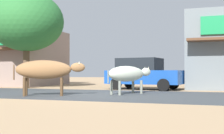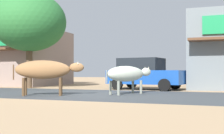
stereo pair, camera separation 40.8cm
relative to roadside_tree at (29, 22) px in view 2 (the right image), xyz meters
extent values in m
plane|color=tan|center=(5.30, -3.19, -3.80)|extent=(80.00, 80.00, 0.00)
cube|color=#3F4448|center=(5.30, -3.19, -3.80)|extent=(72.00, 5.73, 0.00)
cube|color=gray|center=(-4.21, 3.39, -1.86)|extent=(7.90, 5.31, 3.87)
cylinder|color=brown|center=(0.00, 0.00, -2.58)|extent=(0.36, 0.36, 2.43)
ellipsoid|color=#2B7134|center=(0.00, 0.00, 0.01)|extent=(4.24, 4.24, 3.39)
cube|color=#1A49A4|center=(6.73, 0.75, -3.15)|extent=(4.11, 2.33, 0.70)
cube|color=#1E2328|center=(6.44, 0.80, -2.48)|extent=(2.35, 1.94, 0.64)
cylinder|color=black|center=(8.11, 1.47, -3.50)|extent=(0.62, 0.26, 0.60)
cylinder|color=black|center=(7.85, -0.31, -3.50)|extent=(0.62, 0.26, 0.60)
cylinder|color=black|center=(5.60, 1.82, -3.50)|extent=(0.62, 0.26, 0.60)
cylinder|color=black|center=(5.35, 0.04, -3.50)|extent=(0.62, 0.26, 0.60)
ellipsoid|color=olive|center=(3.89, -4.56, -2.79)|extent=(2.19, 1.52, 0.73)
ellipsoid|color=olive|center=(5.07, -3.99, -2.70)|extent=(0.63, 0.50, 0.36)
cone|color=beige|center=(5.07, -3.88, -2.52)|extent=(0.06, 0.06, 0.12)
cone|color=beige|center=(5.16, -4.06, -2.52)|extent=(0.06, 0.06, 0.12)
cylinder|color=brown|center=(4.41, -4.05, -3.45)|extent=(0.11, 0.11, 0.70)
cylinder|color=brown|center=(4.61, -4.47, -3.45)|extent=(0.11, 0.11, 0.70)
cylinder|color=brown|center=(3.18, -4.66, -3.45)|extent=(0.11, 0.11, 0.70)
cylinder|color=brown|center=(3.38, -5.07, -3.45)|extent=(0.11, 0.11, 0.70)
cylinder|color=brown|center=(2.90, -5.05, -2.89)|extent=(0.05, 0.05, 0.58)
ellipsoid|color=silver|center=(6.70, -2.75, -2.96)|extent=(1.50, 2.13, 0.64)
ellipsoid|color=silver|center=(7.27, -1.61, -2.88)|extent=(0.50, 0.63, 0.36)
cone|color=beige|center=(7.20, -1.52, -2.70)|extent=(0.06, 0.06, 0.12)
cone|color=beige|center=(7.38, -1.61, -2.70)|extent=(0.06, 0.06, 0.12)
cylinder|color=gray|center=(6.79, -2.05, -3.52)|extent=(0.11, 0.11, 0.56)
cylinder|color=gray|center=(7.20, -2.25, -3.52)|extent=(0.11, 0.11, 0.56)
cylinder|color=gray|center=(6.20, -3.24, -3.52)|extent=(0.11, 0.11, 0.56)
cylinder|color=gray|center=(6.61, -3.45, -3.52)|extent=(0.11, 0.11, 0.56)
cylinder|color=gray|center=(6.22, -3.71, -3.06)|extent=(0.05, 0.05, 0.52)
camera|label=1|loc=(9.96, -14.59, -2.90)|focal=47.74mm
camera|label=2|loc=(10.34, -14.45, -2.90)|focal=47.74mm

